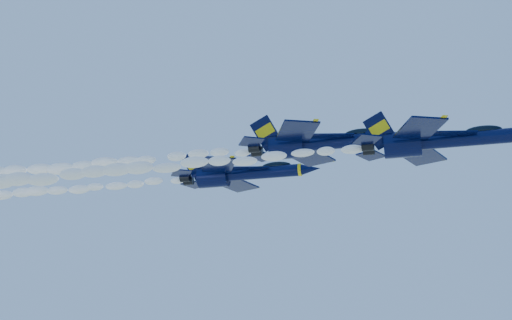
# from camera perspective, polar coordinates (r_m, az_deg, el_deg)

# --- Properties ---
(jet_lead) EXTENTS (16.69, 13.69, 6.20)m
(jet_lead) POSITION_cam_1_polar(r_m,az_deg,el_deg) (70.70, 14.33, 1.51)
(jet_lead) COLOR black
(smoke_trail_jet_lead) EXTENTS (61.68, 2.26, 2.03)m
(smoke_trail_jet_lead) POSITION_cam_1_polar(r_m,az_deg,el_deg) (79.13, -14.21, -1.12)
(smoke_trail_jet_lead) COLOR white
(jet_second) EXTENTS (17.74, 14.55, 6.59)m
(jet_second) POSITION_cam_1_polar(r_m,az_deg,el_deg) (77.22, 5.09, 1.38)
(jet_second) COLOR black
(smoke_trail_jet_second) EXTENTS (61.68, 2.40, 2.16)m
(smoke_trail_jet_second) POSITION_cam_1_polar(r_m,az_deg,el_deg) (90.51, -19.70, -1.01)
(smoke_trail_jet_second) COLOR white
(jet_third) EXTENTS (18.06, 14.81, 6.71)m
(jet_third) POSITION_cam_1_polar(r_m,az_deg,el_deg) (90.52, -1.23, -1.11)
(jet_third) COLOR black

